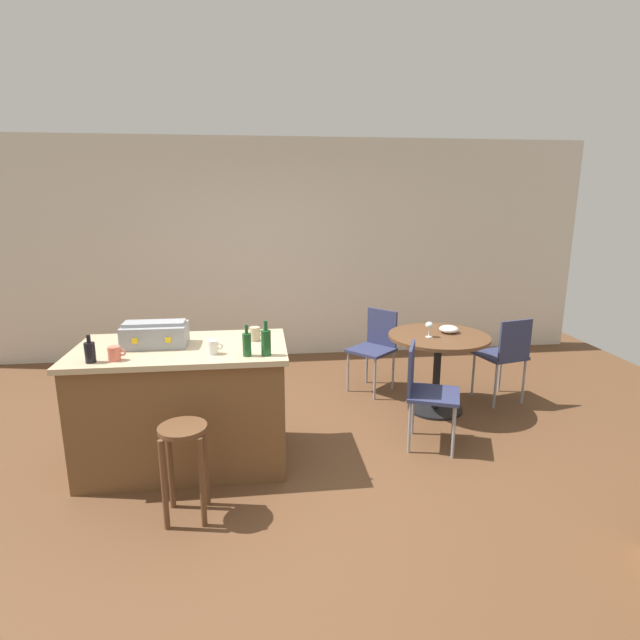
{
  "coord_description": "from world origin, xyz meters",
  "views": [
    {
      "loc": [
        -0.15,
        -3.44,
        1.99
      ],
      "look_at": [
        0.34,
        0.63,
        0.99
      ],
      "focal_mm": 28.2,
      "sensor_mm": 36.0,
      "label": 1
    }
  ],
  "objects_px": {
    "kitchen_island": "(185,405)",
    "folding_chair_near": "(375,344)",
    "wooden_stool": "(184,453)",
    "cup_2": "(255,334)",
    "bottle_1": "(90,352)",
    "cup_0": "(213,347)",
    "dining_table": "(438,353)",
    "folding_chair_far": "(425,388)",
    "bottle_2": "(266,342)",
    "wine_glass": "(429,326)",
    "toolbox": "(155,334)",
    "bottle_0": "(247,344)",
    "folding_chair_left": "(505,353)",
    "serving_bowl": "(449,329)",
    "cup_1": "(115,354)"
  },
  "relations": [
    {
      "from": "kitchen_island",
      "to": "folding_chair_near",
      "type": "relative_size",
      "value": 1.82
    },
    {
      "from": "wooden_stool",
      "to": "cup_2",
      "type": "distance_m",
      "value": 1.07
    },
    {
      "from": "bottle_1",
      "to": "cup_0",
      "type": "height_order",
      "value": "bottle_1"
    },
    {
      "from": "dining_table",
      "to": "folding_chair_far",
      "type": "height_order",
      "value": "folding_chair_far"
    },
    {
      "from": "wooden_stool",
      "to": "bottle_2",
      "type": "height_order",
      "value": "bottle_2"
    },
    {
      "from": "dining_table",
      "to": "cup_0",
      "type": "height_order",
      "value": "cup_0"
    },
    {
      "from": "dining_table",
      "to": "wine_glass",
      "type": "bearing_deg",
      "value": -155.63
    },
    {
      "from": "dining_table",
      "to": "cup_2",
      "type": "height_order",
      "value": "cup_2"
    },
    {
      "from": "bottle_1",
      "to": "bottle_2",
      "type": "bearing_deg",
      "value": 0.82
    },
    {
      "from": "dining_table",
      "to": "folding_chair_far",
      "type": "relative_size",
      "value": 1.1
    },
    {
      "from": "folding_chair_near",
      "to": "bottle_1",
      "type": "distance_m",
      "value": 2.86
    },
    {
      "from": "toolbox",
      "to": "bottle_0",
      "type": "relative_size",
      "value": 2.06
    },
    {
      "from": "folding_chair_far",
      "to": "wine_glass",
      "type": "distance_m",
      "value": 0.74
    },
    {
      "from": "bottle_1",
      "to": "bottle_2",
      "type": "xyz_separation_m",
      "value": [
        1.16,
        0.02,
        0.02
      ]
    },
    {
      "from": "folding_chair_left",
      "to": "serving_bowl",
      "type": "xyz_separation_m",
      "value": [
        -0.6,
        -0.03,
        0.27
      ]
    },
    {
      "from": "dining_table",
      "to": "cup_0",
      "type": "xyz_separation_m",
      "value": [
        -1.98,
        -0.91,
        0.41
      ]
    },
    {
      "from": "wooden_stool",
      "to": "dining_table",
      "type": "bearing_deg",
      "value": 33.49
    },
    {
      "from": "folding_chair_near",
      "to": "bottle_2",
      "type": "relative_size",
      "value": 3.43
    },
    {
      "from": "folding_chair_far",
      "to": "folding_chair_left",
      "type": "relative_size",
      "value": 0.97
    },
    {
      "from": "cup_1",
      "to": "cup_2",
      "type": "height_order",
      "value": "cup_2"
    },
    {
      "from": "dining_table",
      "to": "toolbox",
      "type": "height_order",
      "value": "toolbox"
    },
    {
      "from": "folding_chair_left",
      "to": "cup_1",
      "type": "xyz_separation_m",
      "value": [
        -3.35,
        -1.08,
        0.46
      ]
    },
    {
      "from": "toolbox",
      "to": "serving_bowl",
      "type": "height_order",
      "value": "toolbox"
    },
    {
      "from": "bottle_0",
      "to": "dining_table",
      "type": "bearing_deg",
      "value": 29.46
    },
    {
      "from": "bottle_2",
      "to": "cup_2",
      "type": "relative_size",
      "value": 2.12
    },
    {
      "from": "wooden_stool",
      "to": "folding_chair_left",
      "type": "xyz_separation_m",
      "value": [
        2.86,
        1.52,
        0.07
      ]
    },
    {
      "from": "cup_1",
      "to": "folding_chair_near",
      "type": "bearing_deg",
      "value": 36.24
    },
    {
      "from": "kitchen_island",
      "to": "wine_glass",
      "type": "relative_size",
      "value": 10.73
    },
    {
      "from": "folding_chair_near",
      "to": "serving_bowl",
      "type": "height_order",
      "value": "folding_chair_near"
    },
    {
      "from": "kitchen_island",
      "to": "dining_table",
      "type": "xyz_separation_m",
      "value": [
        2.23,
        0.7,
        0.1
      ]
    },
    {
      "from": "bottle_2",
      "to": "cup_0",
      "type": "xyz_separation_m",
      "value": [
        -0.37,
        0.07,
        -0.05
      ]
    },
    {
      "from": "bottle_0",
      "to": "folding_chair_near",
      "type": "bearing_deg",
      "value": 51.1
    },
    {
      "from": "folding_chair_left",
      "to": "bottle_0",
      "type": "bearing_deg",
      "value": -156.23
    },
    {
      "from": "folding_chair_far",
      "to": "bottle_0",
      "type": "relative_size",
      "value": 3.83
    },
    {
      "from": "toolbox",
      "to": "cup_2",
      "type": "distance_m",
      "value": 0.73
    },
    {
      "from": "kitchen_island",
      "to": "cup_0",
      "type": "height_order",
      "value": "cup_0"
    },
    {
      "from": "bottle_2",
      "to": "wine_glass",
      "type": "xyz_separation_m",
      "value": [
        1.5,
        0.94,
        -0.17
      ]
    },
    {
      "from": "bottle_1",
      "to": "bottle_2",
      "type": "height_order",
      "value": "bottle_2"
    },
    {
      "from": "cup_1",
      "to": "wooden_stool",
      "type": "bearing_deg",
      "value": -42.2
    },
    {
      "from": "bottle_2",
      "to": "folding_chair_far",
      "type": "bearing_deg",
      "value": 14.39
    },
    {
      "from": "toolbox",
      "to": "cup_0",
      "type": "relative_size",
      "value": 4.09
    },
    {
      "from": "bottle_1",
      "to": "wine_glass",
      "type": "xyz_separation_m",
      "value": [
        2.65,
        0.95,
        -0.15
      ]
    },
    {
      "from": "kitchen_island",
      "to": "bottle_2",
      "type": "height_order",
      "value": "bottle_2"
    },
    {
      "from": "folding_chair_far",
      "to": "cup_1",
      "type": "xyz_separation_m",
      "value": [
        -2.28,
        -0.32,
        0.48
      ]
    },
    {
      "from": "toolbox",
      "to": "cup_1",
      "type": "xyz_separation_m",
      "value": [
        -0.21,
        -0.32,
        -0.04
      ]
    },
    {
      "from": "bottle_1",
      "to": "serving_bowl",
      "type": "bearing_deg",
      "value": 20.38
    },
    {
      "from": "folding_chair_left",
      "to": "bottle_0",
      "type": "relative_size",
      "value": 3.93
    },
    {
      "from": "folding_chair_far",
      "to": "bottle_1",
      "type": "bearing_deg",
      "value": -171.97
    },
    {
      "from": "bottle_1",
      "to": "folding_chair_left",
      "type": "bearing_deg",
      "value": 17.57
    },
    {
      "from": "cup_0",
      "to": "serving_bowl",
      "type": "distance_m",
      "value": 2.33
    }
  ]
}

